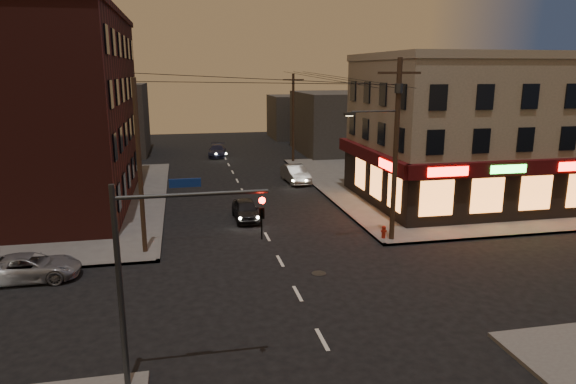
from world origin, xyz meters
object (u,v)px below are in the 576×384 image
object	(u,v)px
sedan_far	(217,151)
fire_hydrant	(384,231)
sedan_near	(246,210)
sedan_mid	(295,174)
suv_cross	(30,267)

from	to	relation	value
sedan_far	fire_hydrant	size ratio (longest dim) A/B	6.12
sedan_near	sedan_mid	distance (m)	11.84
sedan_mid	sedan_far	xyz separation A→B (m)	(-5.62, 15.24, -0.09)
sedan_near	sedan_far	xyz separation A→B (m)	(0.01, 25.66, -0.00)
suv_cross	fire_hydrant	bearing A→B (deg)	-83.78
suv_cross	sedan_near	size ratio (longest dim) A/B	1.15
sedan_near	sedan_far	world-z (taller)	sedan_near
suv_cross	fire_hydrant	distance (m)	18.30
sedan_near	fire_hydrant	xyz separation A→B (m)	(7.16, -5.83, -0.11)
suv_cross	sedan_near	world-z (taller)	sedan_near
sedan_far	fire_hydrant	bearing A→B (deg)	-70.46
suv_cross	fire_hydrant	size ratio (longest dim) A/B	6.02
suv_cross	sedan_near	bearing A→B (deg)	-54.71
sedan_near	sedan_mid	bearing A→B (deg)	60.28
sedan_near	suv_cross	bearing A→B (deg)	-146.01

